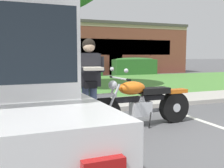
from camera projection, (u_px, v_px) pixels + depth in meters
The scene contains 12 objects.
ground_plane at pixel (197, 144), 4.27m from camera, with size 140.00×140.00×0.00m, color #565659.
curb_strip at pixel (123, 108), 6.86m from camera, with size 60.00×0.20×0.12m, color #B7B2A8.
concrete_walk at pixel (110, 103), 7.65m from camera, with size 60.00×1.50×0.08m, color #B7B2A8.
grass_lawn at pixel (69, 85), 12.27m from camera, with size 60.00×8.57×0.06m, color #518E3D.
stall_stripe_0 at pixel (93, 155), 3.81m from camera, with size 0.12×4.40×0.01m, color silver.
motorcycle at pixel (145, 102), 5.34m from camera, with size 2.24×0.82×1.18m.
rider_person at pixel (89, 78), 4.74m from camera, with size 0.53×0.61×1.70m.
handbag at pixel (85, 133), 4.36m from camera, with size 0.28×0.13×0.36m.
hedge_center_left at pixel (11, 68), 15.61m from camera, with size 2.89×0.90×1.24m.
hedge_center_right at pixel (78, 67), 17.14m from camera, with size 3.01×0.90×1.24m.
hedge_right at pixel (135, 66), 18.68m from camera, with size 3.11×0.90×1.24m.
brick_building at pixel (47, 49), 21.68m from camera, with size 20.31×9.56×3.78m.
Camera 1 is at (-2.83, -3.31, 1.42)m, focal length 43.02 mm.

